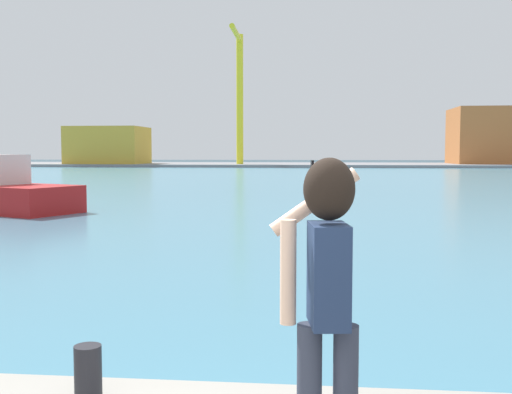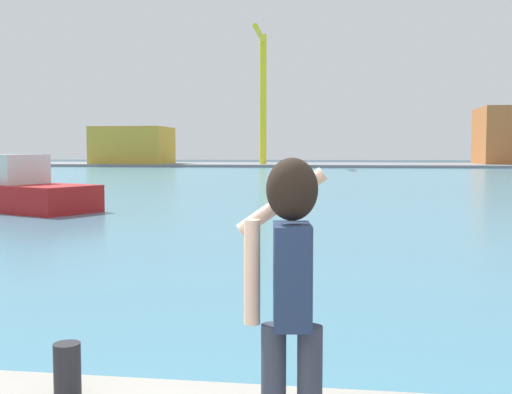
# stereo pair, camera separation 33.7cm
# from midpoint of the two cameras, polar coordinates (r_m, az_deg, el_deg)

# --- Properties ---
(ground_plane) EXTENTS (220.00, 220.00, 0.00)m
(ground_plane) POSITION_cam_midpoint_polar(r_m,az_deg,el_deg) (52.63, 7.37, 1.74)
(ground_plane) COLOR #334751
(harbor_water) EXTENTS (140.00, 100.00, 0.02)m
(harbor_water) POSITION_cam_midpoint_polar(r_m,az_deg,el_deg) (54.62, 7.40, 1.84)
(harbor_water) COLOR teal
(harbor_water) RESTS_ON ground_plane
(far_shore_dock) EXTENTS (140.00, 20.00, 0.41)m
(far_shore_dock) POSITION_cam_midpoint_polar(r_m,az_deg,el_deg) (94.60, 7.77, 2.95)
(far_shore_dock) COLOR gray
(far_shore_dock) RESTS_ON ground_plane
(person_photographer) EXTENTS (0.53, 0.55, 1.74)m
(person_photographer) POSITION_cam_midpoint_polar(r_m,az_deg,el_deg) (3.42, 5.98, -7.73)
(person_photographer) COLOR #2D3342
(person_photographer) RESTS_ON quay_promenade
(harbor_bollard) EXTENTS (0.19, 0.19, 0.42)m
(harbor_bollard) POSITION_cam_midpoint_polar(r_m,az_deg,el_deg) (4.70, -14.97, -15.34)
(harbor_bollard) COLOR black
(harbor_bollard) RESTS_ON quay_promenade
(boat_moored) EXTENTS (6.19, 4.63, 2.12)m
(boat_moored) POSITION_cam_midpoint_polar(r_m,az_deg,el_deg) (24.90, -20.32, 0.53)
(boat_moored) COLOR #B21919
(boat_moored) RESTS_ON harbor_water
(warehouse_left) EXTENTS (10.85, 9.02, 5.51)m
(warehouse_left) POSITION_cam_midpoint_polar(r_m,az_deg,el_deg) (96.04, -11.18, 4.69)
(warehouse_left) COLOR gold
(warehouse_left) RESTS_ON far_shore_dock
(port_crane) EXTENTS (1.18, 10.73, 18.63)m
(port_crane) POSITION_cam_midpoint_polar(r_m,az_deg,el_deg) (89.81, 0.70, 10.15)
(port_crane) COLOR yellow
(port_crane) RESTS_ON far_shore_dock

